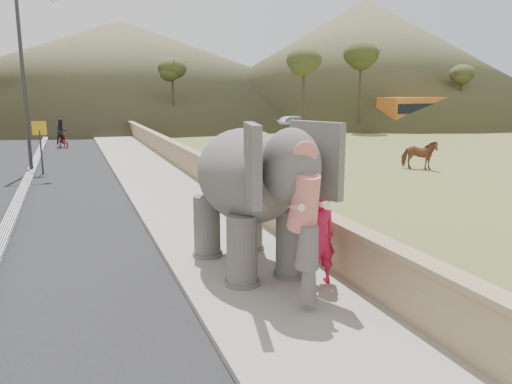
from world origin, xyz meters
The scene contains 16 objects.
ground centered at (0.00, 0.00, 0.00)m, with size 160.00×160.00×0.00m, color olive.
road centered at (-5.00, 10.00, 0.01)m, with size 7.00×120.00×0.03m, color black.
median centered at (-5.00, 10.00, 0.11)m, with size 0.35×120.00×0.22m, color black.
walkway centered at (0.00, 10.00, 0.07)m, with size 3.00×120.00×0.15m, color #9E9687.
parapet centered at (1.65, 10.00, 0.55)m, with size 0.30×120.00×1.10m, color tan.
lamppost centered at (-4.69, 14.90, 4.87)m, with size 1.76×0.36×8.00m.
signboard centered at (-4.50, 14.31, 1.64)m, with size 0.60×0.08×2.40m.
cow centered at (12.39, 9.73, 0.71)m, with size 0.76×1.68×1.42m, color brown.
distant_car centered at (17.16, 34.19, 0.72)m, with size 1.70×4.23×1.44m, color silver.
bus_white centered at (26.18, 35.38, 1.55)m, with size 2.50×11.00×3.10m, color beige.
bus_orange centered at (29.80, 30.79, 1.55)m, with size 2.50×11.00×3.10m, color #CC6B24.
hill_right centered at (36.00, 52.00, 8.00)m, with size 56.00×56.00×16.00m, color brown.
hill_far centered at (5.00, 70.00, 7.00)m, with size 80.00×80.00×14.00m, color brown.
elephant_and_man centered at (0.02, -0.47, 1.64)m, with size 2.50×4.31×3.00m.
motorcyclist centered at (-3.73, 25.69, 0.73)m, with size 1.25×1.92×1.90m.
trees centered at (1.14, 28.73, 3.97)m, with size 47.82×40.91×9.52m.
Camera 1 is at (-3.28, -9.79, 3.72)m, focal length 35.00 mm.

